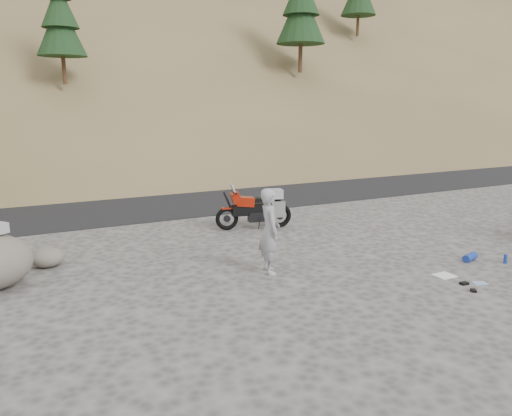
{
  "coord_description": "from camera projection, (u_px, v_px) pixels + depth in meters",
  "views": [
    {
      "loc": [
        -6.44,
        -8.59,
        3.44
      ],
      "look_at": [
        -1.26,
        1.76,
        1.0
      ],
      "focal_mm": 35.0,
      "sensor_mm": 36.0,
      "label": 1
    }
  ],
  "objects": [
    {
      "name": "ground",
      "position": [
        342.0,
        261.0,
        11.05
      ],
      "size": [
        140.0,
        140.0,
        0.0
      ],
      "primitive_type": "plane",
      "color": "#474441",
      "rests_on": "ground"
    },
    {
      "name": "gear_white_cloth",
      "position": [
        444.0,
        276.0,
        10.13
      ],
      "size": [
        0.4,
        0.36,
        0.01
      ],
      "primitive_type": "cube",
      "rotation": [
        0.0,
        0.0,
        0.02
      ],
      "color": "white",
      "rests_on": "ground"
    },
    {
      "name": "gear_blue_cloth",
      "position": [
        480.0,
        283.0,
        9.7
      ],
      "size": [
        0.32,
        0.28,
        0.01
      ],
      "primitive_type": "cube",
      "rotation": [
        0.0,
        0.0,
        -0.41
      ],
      "color": "#80A0C6",
      "rests_on": "ground"
    },
    {
      "name": "road",
      "position": [
        200.0,
        195.0,
        18.92
      ],
      "size": [
        120.0,
        7.0,
        0.05
      ],
      "primitive_type": "cube",
      "color": "black",
      "rests_on": "ground"
    },
    {
      "name": "gear_glove_b",
      "position": [
        473.0,
        291.0,
        9.28
      ],
      "size": [
        0.15,
        0.16,
        0.04
      ],
      "primitive_type": "cube",
      "rotation": [
        0.0,
        0.0,
        0.94
      ],
      "color": "black",
      "rests_on": "ground"
    },
    {
      "name": "hillside",
      "position": [
        72.0,
        16.0,
        44.5
      ],
      "size": [
        120.0,
        73.0,
        46.72
      ],
      "color": "brown",
      "rests_on": "ground"
    },
    {
      "name": "gear_glove_a",
      "position": [
        464.0,
        283.0,
        9.64
      ],
      "size": [
        0.16,
        0.12,
        0.04
      ],
      "primitive_type": "cube",
      "rotation": [
        0.0,
        0.0,
        -0.08
      ],
      "color": "black",
      "rests_on": "ground"
    },
    {
      "name": "man",
      "position": [
        269.0,
        272.0,
        10.35
      ],
      "size": [
        0.55,
        0.72,
        1.77
      ],
      "primitive_type": "imported",
      "rotation": [
        0.0,
        0.0,
        1.36
      ],
      "color": "#98989D",
      "rests_on": "ground"
    },
    {
      "name": "small_rock",
      "position": [
        48.0,
        257.0,
        10.65
      ],
      "size": [
        0.84,
        0.79,
        0.42
      ],
      "rotation": [
        0.0,
        0.0,
        0.28
      ],
      "color": "#56514A",
      "rests_on": "ground"
    },
    {
      "name": "gear_bottle",
      "position": [
        505.0,
        259.0,
        10.9
      ],
      "size": [
        0.08,
        0.08,
        0.2
      ],
      "primitive_type": "cylinder",
      "rotation": [
        0.0,
        0.0,
        -0.13
      ],
      "color": "navy",
      "rests_on": "ground"
    },
    {
      "name": "motorcycle",
      "position": [
        257.0,
        209.0,
        13.87
      ],
      "size": [
        2.16,
        0.9,
        1.3
      ],
      "rotation": [
        0.0,
        0.0,
        -0.21
      ],
      "color": "black",
      "rests_on": "ground"
    },
    {
      "name": "gear_blue_mat",
      "position": [
        470.0,
        257.0,
        11.07
      ],
      "size": [
        0.46,
        0.29,
        0.17
      ],
      "primitive_type": "cylinder",
      "rotation": [
        0.0,
        1.57,
        0.3
      ],
      "color": "navy",
      "rests_on": "ground"
    }
  ]
}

